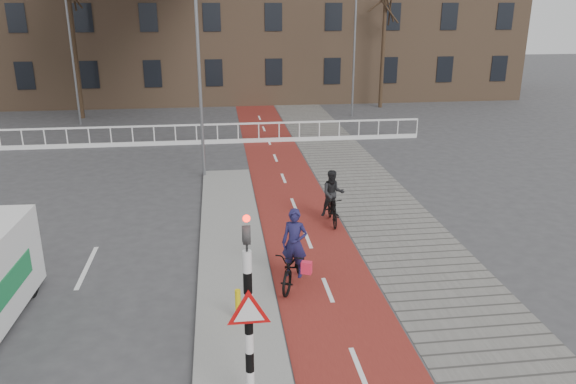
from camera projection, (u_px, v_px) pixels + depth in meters
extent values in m
plane|color=#38383A|center=(274.00, 342.00, 11.40)|extent=(120.00, 120.00, 0.00)
cube|color=maroon|center=(287.00, 186.00, 20.97)|extent=(2.50, 60.00, 0.01)
cube|color=slate|center=(360.00, 183.00, 21.30)|extent=(3.00, 60.00, 0.01)
cube|color=gray|center=(233.00, 257.00, 15.06)|extent=(1.80, 16.00, 0.12)
cylinder|color=black|center=(249.00, 333.00, 8.95)|extent=(0.14, 0.14, 2.88)
imported|color=black|center=(246.00, 226.00, 8.35)|extent=(0.13, 0.16, 0.80)
cylinder|color=#FF0C05|center=(246.00, 218.00, 8.16)|extent=(0.11, 0.02, 0.11)
cylinder|color=#DDC00C|center=(238.00, 305.00, 11.89)|extent=(0.12, 0.12, 0.71)
imported|color=black|center=(294.00, 266.00, 13.57)|extent=(1.33, 1.97, 0.98)
imported|color=#1D1A46|center=(295.00, 243.00, 13.38)|extent=(0.73, 0.62, 1.71)
cube|color=#EB2141|center=(307.00, 268.00, 13.06)|extent=(0.28, 0.24, 0.29)
imported|color=black|center=(332.00, 209.00, 17.33)|extent=(0.50, 1.58, 0.94)
imported|color=black|center=(333.00, 194.00, 17.17)|extent=(0.73, 0.58, 1.47)
cube|color=#1B7F45|center=(5.00, 292.00, 11.39)|extent=(0.14, 3.02, 0.55)
cylinder|color=black|center=(29.00, 284.00, 13.07)|extent=(0.26, 0.67, 0.66)
cube|color=silver|center=(132.00, 127.00, 26.46)|extent=(28.00, 0.08, 0.08)
cube|color=silver|center=(133.00, 144.00, 26.73)|extent=(28.00, 0.10, 0.20)
cube|color=#7F6047|center=(184.00, 9.00, 39.14)|extent=(46.00, 10.00, 12.00)
cylinder|color=black|center=(74.00, 44.00, 31.78)|extent=(0.29, 0.29, 8.54)
cylinder|color=black|center=(383.00, 49.00, 35.33)|extent=(0.24, 0.24, 7.37)
cylinder|color=slate|center=(199.00, 66.00, 20.59)|extent=(0.12, 0.12, 8.59)
cylinder|color=slate|center=(72.00, 54.00, 30.25)|extent=(0.12, 0.12, 7.66)
cylinder|color=slate|center=(354.00, 44.00, 32.30)|extent=(0.12, 0.12, 8.47)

